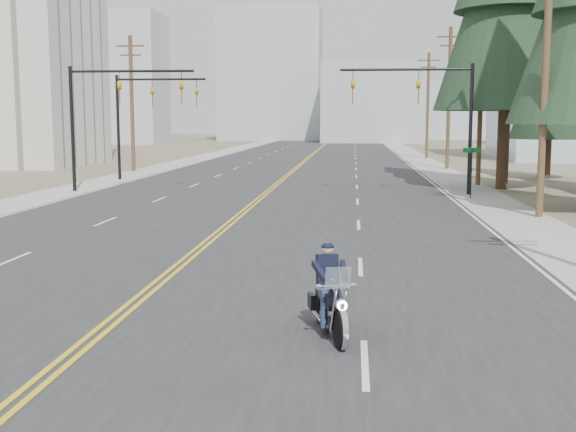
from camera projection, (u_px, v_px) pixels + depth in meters
The scene contains 19 objects.
road at pixel (309, 158), 77.53m from camera, with size 20.00×200.00×0.01m, color #303033.
sidewalk_left at pixel (204, 157), 78.55m from camera, with size 3.00×200.00×0.01m, color #A5A5A0.
sidewalk_right at pixel (417, 158), 76.50m from camera, with size 3.00×200.00×0.01m, color #A5A5A0.
traffic_mast_left at pixel (107, 104), 40.16m from camera, with size 7.10×0.26×7.00m.
traffic_mast_right at pixel (433, 103), 38.56m from camera, with size 7.10×0.26×7.00m.
traffic_mast_far at pixel (142, 107), 48.10m from camera, with size 6.10×0.26×7.00m.
street_sign at pixel (472, 164), 36.84m from camera, with size 0.90×0.06×2.62m.
utility_pole_b at pixel (546, 71), 29.22m from camera, with size 2.20×0.30×11.50m.
utility_pole_c at pixel (481, 92), 44.06m from camera, with size 2.20×0.30×11.00m.
utility_pole_d at pixel (449, 96), 58.84m from camera, with size 2.20×0.30×11.50m.
utility_pole_e at pixel (428, 104), 75.65m from camera, with size 2.20×0.30×11.00m.
utility_pole_left at pixel (132, 101), 56.20m from camera, with size 2.20×0.30×10.50m.
haze_bldg_a at pixel (122, 79), 123.62m from camera, with size 14.00×12.00×22.00m, color #B7BCC6.
haze_bldg_b at pixel (372, 103), 130.18m from camera, with size 18.00×14.00×14.00m, color #ADB2B7.
haze_bldg_d at pixel (271, 75), 145.98m from camera, with size 20.00×15.00×26.00m, color #ADB2B7.
haze_bldg_e at pixel (449, 111), 153.48m from camera, with size 14.00×14.00×12.00m, color #B7BCC6.
haze_bldg_f at pixel (71, 99), 140.17m from camera, with size 12.00×12.00×16.00m, color #ADB2B7.
motorcyclist at pixel (331, 291), 13.41m from camera, with size 0.95×2.22×1.73m, color black, non-canonical shape.
conifer_far at pixel (550, 63), 48.91m from camera, with size 5.11×5.11×13.69m.
Camera 1 is at (4.77, -7.56, 4.03)m, focal length 45.00 mm.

